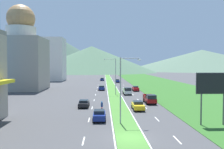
{
  "coord_description": "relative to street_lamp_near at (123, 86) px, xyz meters",
  "views": [
    {
      "loc": [
        -2.94,
        -25.63,
        8.22
      ],
      "look_at": [
        -0.72,
        34.57,
        5.62
      ],
      "focal_mm": 37.27,
      "sensor_mm": 36.0,
      "label": 1
    }
  ],
  "objects": [
    {
      "name": "lane_dash_left_2",
      "position": [
        -4.82,
        -7.18,
        -5.31
      ],
      "size": [
        0.16,
        2.8,
        0.01
      ],
      "primitive_type": "cube",
      "color": "silver",
      "rests_on": "ground_plane"
    },
    {
      "name": "car_3",
      "position": [
        -3.28,
        1.97,
        -4.51
      ],
      "size": [
        1.92,
        4.24,
        1.57
      ],
      "rotation": [
        0.0,
        0.0,
        1.57
      ],
      "color": "navy",
      "rests_on": "ground_plane"
    },
    {
      "name": "lane_dash_left_7",
      "position": [
        -4.82,
        40.57,
        -5.31
      ],
      "size": [
        0.16,
        2.8,
        0.01
      ],
      "primitive_type": "cube",
      "color": "silver",
      "rests_on": "ground_plane"
    },
    {
      "name": "midrise_colored",
      "position": [
        -29.25,
        88.7,
        5.56
      ],
      "size": [
        12.96,
        12.96,
        21.75
      ],
      "primitive_type": "cube",
      "color": "silver",
      "rests_on": "ground_plane"
    },
    {
      "name": "lane_dash_right_4",
      "position": [
        5.38,
        11.92,
        -5.31
      ],
      "size": [
        0.16,
        2.8,
        0.01
      ],
      "primitive_type": "cube",
      "color": "silver",
      "rests_on": "ground_plane"
    },
    {
      "name": "lane_dash_left_9",
      "position": [
        -4.82,
        59.67,
        -5.31
      ],
      "size": [
        0.16,
        2.8,
        0.01
      ],
      "primitive_type": "cube",
      "color": "silver",
      "rests_on": "ground_plane"
    },
    {
      "name": "car_6",
      "position": [
        7.29,
        39.6,
        -4.53
      ],
      "size": [
        1.86,
        4.53,
        1.5
      ],
      "rotation": [
        0.0,
        0.0,
        -1.57
      ],
      "color": "maroon",
      "rests_on": "ground_plane"
    },
    {
      "name": "lane_dash_left_4",
      "position": [
        -4.82,
        11.92,
        -5.31
      ],
      "size": [
        0.16,
        2.8,
        0.01
      ],
      "primitive_type": "cube",
      "color": "silver",
      "rests_on": "ground_plane"
    },
    {
      "name": "grass_verge_right",
      "position": [
        20.88,
        53.72,
        -5.28
      ],
      "size": [
        24.0,
        240.0,
        0.06
      ],
      "primitive_type": "cube",
      "color": "#2D6023",
      "rests_on": "ground_plane"
    },
    {
      "name": "street_lamp_near",
      "position": [
        0.0,
        0.0,
        0.0
      ],
      "size": [
        2.92,
        0.28,
        9.23
      ],
      "color": "#99999E",
      "rests_on": "ground_plane"
    },
    {
      "name": "grass_median",
      "position": [
        0.28,
        53.72,
        -5.28
      ],
      "size": [
        3.2,
        240.0,
        0.06
      ],
      "primitive_type": "cube",
      "color": "#477F33",
      "rests_on": "ground_plane"
    },
    {
      "name": "car_1",
      "position": [
        3.65,
        73.52,
        -4.53
      ],
      "size": [
        1.93,
        4.71,
        1.53
      ],
      "rotation": [
        0.0,
        0.0,
        -1.57
      ],
      "color": "navy",
      "rests_on": "ground_plane"
    },
    {
      "name": "motorcycle_rider",
      "position": [
        -2.95,
        8.34,
        -4.57
      ],
      "size": [
        0.36,
        2.0,
        1.8
      ],
      "rotation": [
        0.0,
        0.0,
        1.57
      ],
      "color": "black",
      "rests_on": "ground_plane"
    },
    {
      "name": "edge_line_median_right",
      "position": [
        2.03,
        53.72,
        -5.31
      ],
      "size": [
        0.16,
        240.0,
        0.01
      ],
      "primitive_type": "cube",
      "color": "silver",
      "rests_on": "ground_plane"
    },
    {
      "name": "lane_dash_right_9",
      "position": [
        5.38,
        59.67,
        -5.31
      ],
      "size": [
        0.16,
        2.8,
        0.01
      ],
      "primitive_type": "cube",
      "color": "silver",
      "rests_on": "ground_plane"
    },
    {
      "name": "lane_dash_left_3",
      "position": [
        -4.82,
        2.37,
        -5.31
      ],
      "size": [
        0.16,
        2.8,
        0.01
      ],
      "primitive_type": "cube",
      "color": "silver",
      "rests_on": "ground_plane"
    },
    {
      "name": "edge_line_median_left",
      "position": [
        -1.47,
        53.72,
        -5.31
      ],
      "size": [
        0.16,
        240.0,
        0.01
      ],
      "primitive_type": "cube",
      "color": "silver",
      "rests_on": "ground_plane"
    },
    {
      "name": "lane_dash_left_8",
      "position": [
        -4.82,
        50.12,
        -5.31
      ],
      "size": [
        0.16,
        2.8,
        0.01
      ],
      "primitive_type": "cube",
      "color": "silver",
      "rests_on": "ground_plane"
    },
    {
      "name": "pickup_truck_1",
      "position": [
        7.12,
        16.42,
        -4.33
      ],
      "size": [
        2.18,
        5.4,
        2.0
      ],
      "rotation": [
        0.0,
        0.0,
        -1.57
      ],
      "color": "maroon",
      "rests_on": "ground_plane"
    },
    {
      "name": "billboard_roadside",
      "position": [
        12.03,
        -1.39,
        0.01
      ],
      "size": [
        4.6,
        0.28,
        7.13
      ],
      "color": "#4C4C51",
      "rests_on": "ground_plane"
    },
    {
      "name": "lane_dash_right_6",
      "position": [
        5.38,
        31.02,
        -5.31
      ],
      "size": [
        0.16,
        2.8,
        0.01
      ],
      "primitive_type": "cube",
      "color": "silver",
      "rests_on": "ground_plane"
    },
    {
      "name": "lane_dash_left_6",
      "position": [
        -4.82,
        31.02,
        -5.31
      ],
      "size": [
        0.16,
        2.8,
        0.01
      ],
      "primitive_type": "cube",
      "color": "silver",
      "rests_on": "ground_plane"
    },
    {
      "name": "pickup_truck_0",
      "position": [
        3.83,
        31.25,
        -4.33
      ],
      "size": [
        2.18,
        5.4,
        2.0
      ],
      "rotation": [
        0.0,
        0.0,
        -1.57
      ],
      "color": "silver",
      "rests_on": "ground_plane"
    },
    {
      "name": "ground_plane",
      "position": [
        0.28,
        -6.28,
        -5.31
      ],
      "size": [
        600.0,
        600.0,
        0.0
      ],
      "primitive_type": "plane",
      "color": "#424244"
    },
    {
      "name": "lane_dash_right_5",
      "position": [
        5.38,
        21.47,
        -5.31
      ],
      "size": [
        0.16,
        2.8,
        0.01
      ],
      "primitive_type": "cube",
      "color": "silver",
      "rests_on": "ground_plane"
    },
    {
      "name": "lane_dash_right_2",
      "position": [
        5.38,
        -7.18,
        -5.31
      ],
      "size": [
        0.16,
        2.8,
        0.01
      ],
      "primitive_type": "cube",
      "color": "silver",
      "rests_on": "ground_plane"
    },
    {
      "name": "lane_dash_left_5",
      "position": [
        -4.82,
        21.47,
        -5.31
      ],
      "size": [
        0.16,
        2.8,
        0.01
      ],
      "primitive_type": "cube",
      "color": "silver",
      "rests_on": "ground_plane"
    },
    {
      "name": "car_5",
      "position": [
        -3.33,
        85.54,
        -4.56
      ],
      "size": [
        1.97,
        4.72,
        1.46
      ],
      "rotation": [
        0.0,
        0.0,
        1.57
      ],
      "color": "navy",
      "rests_on": "ground_plane"
    },
    {
      "name": "lane_dash_right_3",
      "position": [
        5.38,
        2.37,
        -5.31
      ],
      "size": [
        0.16,
        2.8,
        0.01
      ],
      "primitive_type": "cube",
      "color": "silver",
      "rests_on": "ground_plane"
    },
    {
      "name": "lane_dash_right_8",
      "position": [
        5.38,
        50.12,
        -5.31
      ],
      "size": [
        0.16,
        2.8,
        0.01
      ],
      "primitive_type": "cube",
      "color": "silver",
      "rests_on": "ground_plane"
    },
    {
      "name": "domed_building",
      "position": [
        -29.29,
        44.82,
        5.99
      ],
      "size": [
        14.78,
        14.78,
        27.53
      ],
      "color": "#9E9384",
      "rests_on": "ground_plane"
    },
    {
      "name": "street_lamp_mid",
      "position": [
        0.26,
        30.98,
        0.37
      ],
      "size": [
        3.42,
        0.36,
        9.85
      ],
      "color": "#99999E",
      "rests_on": "ground_plane"
    },
    {
      "name": "car_4",
      "position": [
        -3.26,
        42.3,
        -4.58
      ],
      "size": [
        2.02,
        4.45,
        1.44
      ],
      "rotation": [
        0.0,
        0.0,
        1.57
      ],
      "color": "navy",
      "rests_on": "ground_plane"
    },
    {
      "name": "car_0",
      "position": [
        -6.47,
        12.87,
        -4.58
      ],
      "size": [
        2.01,
        4.61,
        1.4
      ],
      "rotation": [
        0.0,
        0.0,
        1.57
      ],
      "color": "black",
      "rests_on": "ground_plane"
    },
    {
      "name": "hill_far_right",
      "position": [
        134.58,
        287.47,
        9.05
      ],
      "size": [
        214.31,
        214.31,
        28.72
      ],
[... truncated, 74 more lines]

